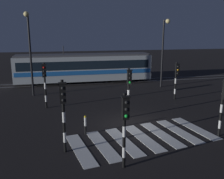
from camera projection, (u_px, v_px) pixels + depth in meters
ground_plane at (132, 125)px, 15.33m from camera, size 120.00×120.00×0.00m
rail_near at (98, 83)px, 27.51m from camera, size 80.00×0.12×0.03m
rail_far at (96, 81)px, 28.87m from camera, size 80.00×0.12×0.03m
crosswalk_zebra at (143, 138)px, 13.41m from camera, size 8.31×4.97×0.02m
traffic_light_corner_near_left at (63, 106)px, 11.25m from camera, size 0.36×0.42×3.55m
traffic_light_corner_far_left at (45, 79)px, 18.06m from camera, size 0.36×0.42×3.46m
traffic_light_corner_far_right at (176, 75)px, 20.57m from camera, size 0.36×0.42×3.18m
traffic_light_median_centre at (129, 86)px, 16.02m from camera, size 0.36×0.42×3.37m
traffic_light_corner_near_right at (224, 100)px, 13.07m from camera, size 0.36×0.42×3.23m
traffic_light_kerb_mid_left at (125, 120)px, 9.94m from camera, size 0.36×0.42×3.29m
street_lamp_trackside_right at (164, 45)px, 24.56m from camera, size 0.44×1.21×6.85m
street_lamp_trackside_left at (29, 44)px, 21.01m from camera, size 0.44×1.21×7.26m
tram at (84, 67)px, 27.48m from camera, size 15.12×2.58×4.15m
bollard_island_edge at (85, 125)px, 13.78m from camera, size 0.12×0.12×1.11m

